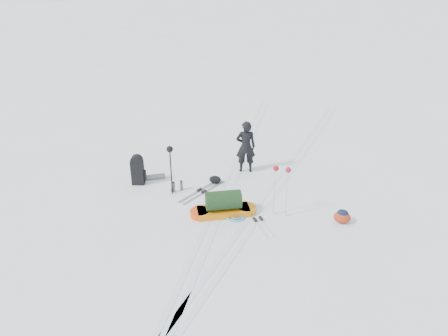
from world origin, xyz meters
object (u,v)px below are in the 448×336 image
Objects in this scene: expedition_rucksack at (140,170)px; ski_poles_black at (170,155)px; skier at (246,147)px; pulk_sled at (223,206)px.

ski_poles_black is (1.12, -0.32, 0.77)m from expedition_rucksack.
skier is 3.21m from expedition_rucksack.
ski_poles_black is at bearing 134.15° from pulk_sled.
skier is at bearing 70.35° from ski_poles_black.
skier is 0.92× the size of pulk_sled.
skier is at bearing 14.54° from expedition_rucksack.
expedition_rucksack is 0.62× the size of ski_poles_black.
pulk_sled is at bearing -0.11° from ski_poles_black.
expedition_rucksack is (-2.80, 0.94, 0.16)m from pulk_sled.
skier is 2.62m from pulk_sled.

